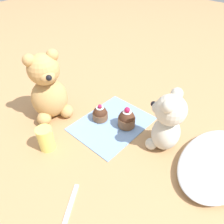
% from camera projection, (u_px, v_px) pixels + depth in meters
% --- Properties ---
extents(ground_plane, '(4.00, 4.00, 0.00)m').
position_uv_depth(ground_plane, '(112.00, 124.00, 0.78)').
color(ground_plane, tan).
extents(knitted_placemat, '(0.27, 0.21, 0.01)m').
position_uv_depth(knitted_placemat, '(112.00, 123.00, 0.78)').
color(knitted_placemat, '#7A9ED1').
rests_on(knitted_placemat, ground_plane).
extents(tulle_cloth, '(0.31, 0.19, 0.04)m').
position_uv_depth(tulle_cloth, '(216.00, 162.00, 0.63)').
color(tulle_cloth, silver).
rests_on(tulle_cloth, ground_plane).
extents(teddy_bear_cream, '(0.11, 0.11, 0.20)m').
position_uv_depth(teddy_bear_cream, '(167.00, 122.00, 0.64)').
color(teddy_bear_cream, beige).
rests_on(teddy_bear_cream, ground_plane).
extents(teddy_bear_tan, '(0.16, 0.15, 0.25)m').
position_uv_depth(teddy_bear_tan, '(48.00, 89.00, 0.75)').
color(teddy_bear_tan, tan).
rests_on(teddy_bear_tan, ground_plane).
extents(cupcake_near_cream_bear, '(0.06, 0.06, 0.08)m').
position_uv_depth(cupcake_near_cream_bear, '(127.00, 119.00, 0.75)').
color(cupcake_near_cream_bear, brown).
rests_on(cupcake_near_cream_bear, knitted_placemat).
extents(cupcake_near_tan_bear, '(0.05, 0.05, 0.06)m').
position_uv_depth(cupcake_near_tan_bear, '(100.00, 114.00, 0.78)').
color(cupcake_near_tan_bear, brown).
rests_on(cupcake_near_tan_bear, knitted_placemat).
extents(juice_glass, '(0.05, 0.05, 0.08)m').
position_uv_depth(juice_glass, '(46.00, 139.00, 0.67)').
color(juice_glass, '#EADB66').
rests_on(juice_glass, ground_plane).
extents(teaspoon, '(0.10, 0.07, 0.01)m').
position_uv_depth(teaspoon, '(71.00, 204.00, 0.55)').
color(teaspoon, silver).
rests_on(teaspoon, ground_plane).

